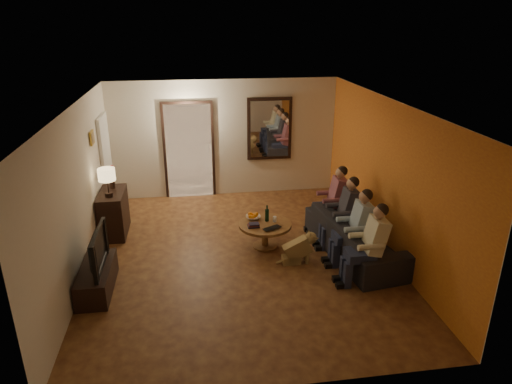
{
  "coord_description": "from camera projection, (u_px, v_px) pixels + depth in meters",
  "views": [
    {
      "loc": [
        -0.77,
        -6.86,
        3.85
      ],
      "look_at": [
        0.3,
        0.3,
        1.05
      ],
      "focal_mm": 32.0,
      "sensor_mm": 36.0,
      "label": 1
    }
  ],
  "objects": [
    {
      "name": "person_a",
      "position": [
        371.0,
        248.0,
        6.85
      ],
      "size": [
        0.6,
        0.4,
        1.2
      ],
      "primitive_type": null,
      "color": "tan",
      "rests_on": "sofa"
    },
    {
      "name": "fridge_glimpse",
      "position": [
        201.0,
        157.0,
        10.17
      ],
      "size": [
        0.45,
        0.03,
        1.7
      ],
      "primitive_type": "cube",
      "color": "silver",
      "rests_on": "floor"
    },
    {
      "name": "door_trim",
      "position": [
        189.0,
        152.0,
        10.07
      ],
      "size": [
        1.12,
        0.04,
        2.22
      ],
      "primitive_type": "cube",
      "color": "black",
      "rests_on": "floor"
    },
    {
      "name": "tv",
      "position": [
        93.0,
        250.0,
        6.62
      ],
      "size": [
        1.01,
        0.13,
        0.58
      ],
      "primitive_type": "imported",
      "rotation": [
        0.0,
        0.0,
        1.57
      ],
      "color": "black",
      "rests_on": "tv_stand"
    },
    {
      "name": "left_wall",
      "position": [
        79.0,
        194.0,
        7.01
      ],
      "size": [
        0.02,
        6.0,
        2.6
      ],
      "primitive_type": "cube",
      "color": "beige",
      "rests_on": "floor"
    },
    {
      "name": "white_door",
      "position": [
        107.0,
        165.0,
        9.24
      ],
      "size": [
        0.06,
        0.85,
        2.04
      ],
      "primitive_type": "cube",
      "color": "white",
      "rests_on": "floor"
    },
    {
      "name": "wine_glass",
      "position": [
        275.0,
        219.0,
        8.05
      ],
      "size": [
        0.06,
        0.06,
        0.1
      ],
      "primitive_type": "cylinder",
      "color": "silver",
      "rests_on": "coffee_table"
    },
    {
      "name": "ceiling",
      "position": [
        239.0,
        105.0,
        6.88
      ],
      "size": [
        5.0,
        6.0,
        0.01
      ],
      "primitive_type": "cube",
      "color": "white",
      "rests_on": "back_wall"
    },
    {
      "name": "tv_stand",
      "position": [
        97.0,
        279.0,
        6.79
      ],
      "size": [
        0.45,
        1.16,
        0.39
      ],
      "primitive_type": "cube",
      "color": "black",
      "rests_on": "floor"
    },
    {
      "name": "oranges",
      "position": [
        253.0,
        214.0,
        8.13
      ],
      "size": [
        0.2,
        0.2,
        0.08
      ],
      "primitive_type": null,
      "color": "orange",
      "rests_on": "bowl"
    },
    {
      "name": "mirror_glass",
      "position": [
        270.0,
        129.0,
        10.12
      ],
      "size": [
        0.86,
        0.02,
        1.26
      ],
      "primitive_type": "cube",
      "color": "white",
      "rests_on": "back_wall"
    },
    {
      "name": "dog",
      "position": [
        297.0,
        248.0,
        7.52
      ],
      "size": [
        0.57,
        0.26,
        0.56
      ],
      "primitive_type": null,
      "rotation": [
        0.0,
        0.0,
        0.03
      ],
      "color": "olive",
      "rests_on": "floor"
    },
    {
      "name": "bowl",
      "position": [
        253.0,
        217.0,
        8.16
      ],
      "size": [
        0.26,
        0.26,
        0.06
      ],
      "primitive_type": "imported",
      "color": "white",
      "rests_on": "coffee_table"
    },
    {
      "name": "person_c",
      "position": [
        344.0,
        215.0,
        7.96
      ],
      "size": [
        0.6,
        0.4,
        1.2
      ],
      "primitive_type": null,
      "color": "tan",
      "rests_on": "sofa"
    },
    {
      "name": "laptop",
      "position": [
        274.0,
        229.0,
        7.74
      ],
      "size": [
        0.39,
        0.34,
        0.03
      ],
      "primitive_type": "imported",
      "rotation": [
        0.0,
        0.0,
        0.47
      ],
      "color": "black",
      "rests_on": "coffee_table"
    },
    {
      "name": "person_d",
      "position": [
        334.0,
        202.0,
        8.51
      ],
      "size": [
        0.6,
        0.4,
        1.2
      ],
      "primitive_type": null,
      "color": "tan",
      "rests_on": "sofa"
    },
    {
      "name": "framed_art",
      "position": [
        92.0,
        138.0,
        8.01
      ],
      "size": [
        0.03,
        0.28,
        0.24
      ],
      "primitive_type": "cube",
      "color": "#B28C33",
      "rests_on": "left_wall"
    },
    {
      "name": "person_b",
      "position": [
        357.0,
        230.0,
        7.4
      ],
      "size": [
        0.6,
        0.4,
        1.2
      ],
      "primitive_type": null,
      "color": "tan",
      "rests_on": "sofa"
    },
    {
      "name": "mirror_frame",
      "position": [
        269.0,
        129.0,
        10.15
      ],
      "size": [
        1.0,
        0.05,
        1.4
      ],
      "primitive_type": "cube",
      "color": "black",
      "rests_on": "back_wall"
    },
    {
      "name": "dresser",
      "position": [
        114.0,
        213.0,
        8.51
      ],
      "size": [
        0.45,
        0.93,
        0.83
      ],
      "primitive_type": "cube",
      "color": "black",
      "rests_on": "floor"
    },
    {
      "name": "kitchen_doorway",
      "position": [
        189.0,
        151.0,
        10.08
      ],
      "size": [
        1.0,
        0.06,
        2.1
      ],
      "primitive_type": "cube",
      "color": "#FFE0A5",
      "rests_on": "floor"
    },
    {
      "name": "front_wall",
      "position": [
        275.0,
        288.0,
        4.58
      ],
      "size": [
        5.0,
        0.02,
        2.6
      ],
      "primitive_type": "cube",
      "color": "beige",
      "rests_on": "floor"
    },
    {
      "name": "wine_bottle",
      "position": [
        267.0,
        213.0,
        8.04
      ],
      "size": [
        0.07,
        0.07,
        0.31
      ],
      "primitive_type": null,
      "color": "black",
      "rests_on": "coffee_table"
    },
    {
      "name": "art_canvas",
      "position": [
        93.0,
        138.0,
        8.01
      ],
      "size": [
        0.01,
        0.22,
        0.18
      ],
      "primitive_type": "cube",
      "color": "brown",
      "rests_on": "left_wall"
    },
    {
      "name": "sofa",
      "position": [
        355.0,
        236.0,
        7.79
      ],
      "size": [
        2.39,
        1.2,
        0.67
      ],
      "primitive_type": "imported",
      "rotation": [
        0.0,
        0.0,
        1.71
      ],
      "color": "black",
      "rests_on": "floor"
    },
    {
      "name": "book_stack",
      "position": [
        253.0,
        225.0,
        7.86
      ],
      "size": [
        0.2,
        0.15,
        0.07
      ],
      "primitive_type": null,
      "color": "black",
      "rests_on": "coffee_table"
    },
    {
      "name": "orange_accent",
      "position": [
        387.0,
        178.0,
        7.69
      ],
      "size": [
        0.01,
        6.0,
        2.6
      ],
      "primitive_type": "cube",
      "color": "#CB5C22",
      "rests_on": "right_wall"
    },
    {
      "name": "table_lamp",
      "position": [
        108.0,
        183.0,
        8.06
      ],
      "size": [
        0.3,
        0.3,
        0.54
      ],
      "primitive_type": null,
      "color": "beige",
      "rests_on": "dresser"
    },
    {
      "name": "floor",
      "position": [
        241.0,
        256.0,
        7.82
      ],
      "size": [
        5.0,
        6.0,
        0.01
      ],
      "primitive_type": "cube",
      "color": "#492213",
      "rests_on": "ground"
    },
    {
      "name": "right_wall",
      "position": [
        387.0,
        178.0,
        7.69
      ],
      "size": [
        0.02,
        6.0,
        2.6
      ],
      "primitive_type": "cube",
      "color": "beige",
      "rests_on": "floor"
    },
    {
      "name": "flower_vase",
      "position": [
        111.0,
        177.0,
        8.48
      ],
      "size": [
        0.14,
        0.14,
        0.44
      ],
      "primitive_type": null,
      "color": "#B61329",
      "rests_on": "dresser"
    },
    {
      "name": "back_wall",
      "position": [
        225.0,
        139.0,
        10.12
      ],
      "size": [
        5.0,
        0.02,
        2.6
      ],
      "primitive_type": "cube",
      "color": "beige",
      "rests_on": "floor"
    },
    {
      "name": "coffee_table",
      "position": [
        265.0,
        235.0,
        8.07
      ],
      "size": [
        1.03,
        1.03,
        0.45
      ],
      "primitive_type": "cylinder",
      "rotation": [
        0.0,
        0.0,
        -0.11
      ],
      "color": "brown",
      "rests_on": "floor"
    }
  ]
}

